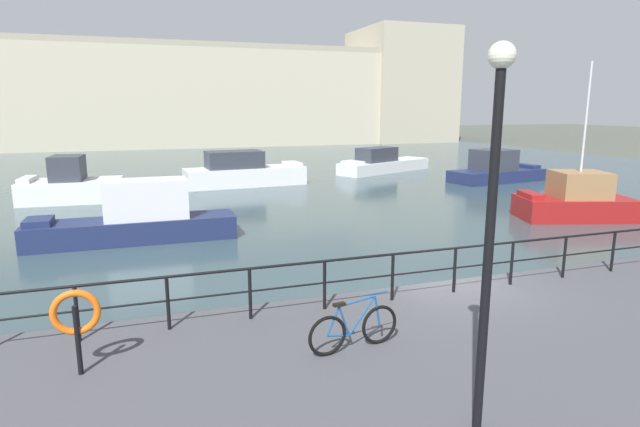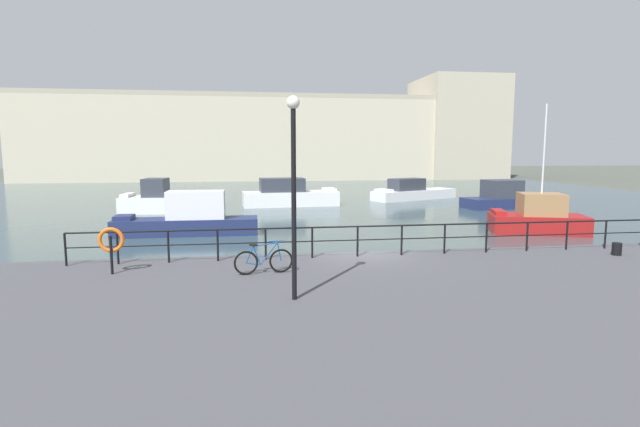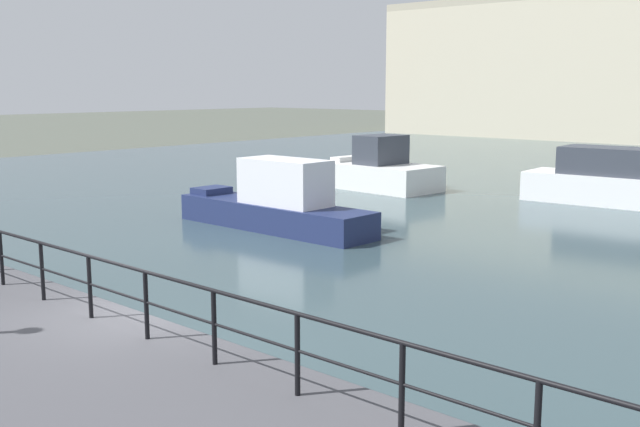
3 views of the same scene
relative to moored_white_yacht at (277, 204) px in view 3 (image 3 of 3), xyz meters
The scene contains 5 objects.
ground_plane 12.82m from the moored_white_yacht, 55.16° to the right, with size 240.00×240.00×0.00m, color #4C5147.
moored_white_yacht is the anchor object (origin of this frame).
moored_harbor_tender 14.78m from the moored_white_yacht, 63.28° to the left, with size 8.08×2.94×2.34m.
moored_blue_motorboat 11.07m from the moored_white_yacht, 108.69° to the left, with size 5.38×3.21×2.55m.
quay_railing 14.16m from the moored_white_yacht, 52.72° to the right, with size 22.19×0.07×1.08m.
Camera 3 is at (10.52, -7.11, 4.77)m, focal length 42.09 mm.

